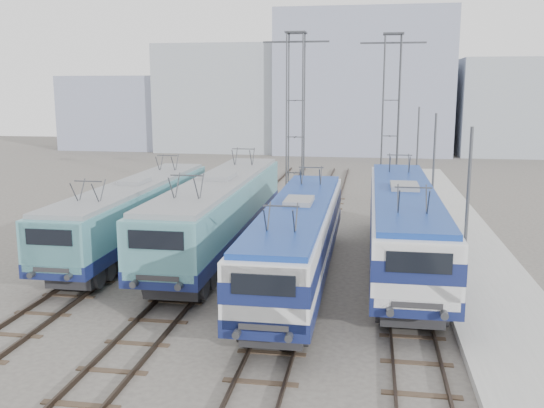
% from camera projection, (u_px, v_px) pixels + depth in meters
% --- Properties ---
extents(ground, '(160.00, 160.00, 0.00)m').
position_uv_depth(ground, '(218.00, 325.00, 21.54)').
color(ground, '#514C47').
extents(platform, '(4.00, 70.00, 0.30)m').
position_uv_depth(platform, '(478.00, 270.00, 27.66)').
color(platform, '#9E9E99').
rests_on(platform, ground).
extents(locomotive_far_left, '(2.73, 17.21, 3.24)m').
position_uv_depth(locomotive_far_left, '(134.00, 210.00, 31.14)').
color(locomotive_far_left, '#121B4A').
rests_on(locomotive_far_left, ground).
extents(locomotive_center_left, '(2.98, 18.86, 3.55)m').
position_uv_depth(locomotive_center_left, '(220.00, 209.00, 30.50)').
color(locomotive_center_left, '#121B4A').
rests_on(locomotive_center_left, ground).
extents(locomotive_center_right, '(2.73, 17.28, 3.25)m').
position_uv_depth(locomotive_center_right, '(298.00, 235.00, 25.61)').
color(locomotive_center_right, '#121B4A').
rests_on(locomotive_center_right, ground).
extents(locomotive_far_right, '(2.95, 18.66, 3.51)m').
position_uv_depth(locomotive_far_right, '(403.00, 220.00, 27.75)').
color(locomotive_far_right, '#121B4A').
rests_on(locomotive_far_right, ground).
extents(catenary_tower_west, '(4.50, 1.20, 12.00)m').
position_uv_depth(catenary_tower_west, '(295.00, 113.00, 41.63)').
color(catenary_tower_west, '#3F4247').
rests_on(catenary_tower_west, ground).
extents(catenary_tower_east, '(4.50, 1.20, 12.00)m').
position_uv_depth(catenary_tower_east, '(391.00, 113.00, 42.55)').
color(catenary_tower_east, '#3F4247').
rests_on(catenary_tower_east, ground).
extents(mast_front, '(0.12, 0.12, 7.00)m').
position_uv_depth(mast_front, '(466.00, 226.00, 21.47)').
color(mast_front, '#3F4247').
rests_on(mast_front, ground).
extents(mast_mid, '(0.12, 0.12, 7.00)m').
position_uv_depth(mast_mid, '(433.00, 178.00, 33.11)').
color(mast_mid, '#3F4247').
rests_on(mast_mid, ground).
extents(mast_rear, '(0.12, 0.12, 7.00)m').
position_uv_depth(mast_rear, '(417.00, 155.00, 44.74)').
color(mast_rear, '#3F4247').
rests_on(mast_rear, ground).
extents(building_west, '(18.00, 12.00, 14.00)m').
position_uv_depth(building_west, '(230.00, 98.00, 82.56)').
color(building_west, '#959EA8').
rests_on(building_west, ground).
extents(building_center, '(22.00, 14.00, 18.00)m').
position_uv_depth(building_center, '(363.00, 83.00, 79.35)').
color(building_center, '#878EA9').
rests_on(building_center, ground).
extents(building_east, '(16.00, 12.00, 12.00)m').
position_uv_depth(building_east, '(522.00, 107.00, 76.76)').
color(building_east, '#959EA8').
rests_on(building_east, ground).
extents(building_far_west, '(14.00, 10.00, 10.00)m').
position_uv_depth(building_far_west, '(119.00, 113.00, 85.45)').
color(building_far_west, '#878EA9').
rests_on(building_far_west, ground).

